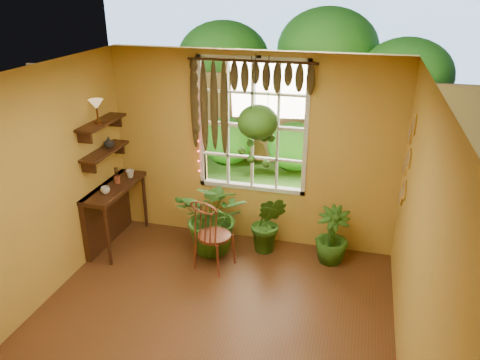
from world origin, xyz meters
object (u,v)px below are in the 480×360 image
at_px(counter_ledge, 110,207).
at_px(potted_plant_left, 215,215).
at_px(windsor_chair, 213,245).
at_px(hanging_basket, 258,124).
at_px(potted_plant_mid, 268,223).

distance_m(counter_ledge, potted_plant_left, 1.53).
bearing_deg(counter_ledge, potted_plant_left, 5.53).
relative_size(windsor_chair, hanging_basket, 0.83).
bearing_deg(potted_plant_mid, counter_ledge, -171.81).
bearing_deg(potted_plant_mid, hanging_basket, -168.66).
xyz_separation_m(windsor_chair, potted_plant_left, (-0.10, 0.40, 0.22)).
height_order(potted_plant_left, potted_plant_mid, potted_plant_left).
height_order(counter_ledge, hanging_basket, hanging_basket).
bearing_deg(potted_plant_mid, potted_plant_left, -166.24).
bearing_deg(counter_ledge, windsor_chair, -8.84).
height_order(counter_ledge, potted_plant_mid, counter_ledge).
distance_m(counter_ledge, potted_plant_mid, 2.26).
xyz_separation_m(counter_ledge, windsor_chair, (1.62, -0.25, -0.22)).
relative_size(counter_ledge, hanging_basket, 0.86).
bearing_deg(hanging_basket, counter_ledge, -172.05).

